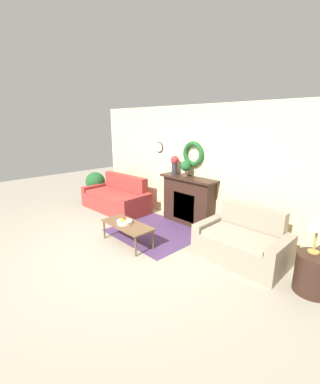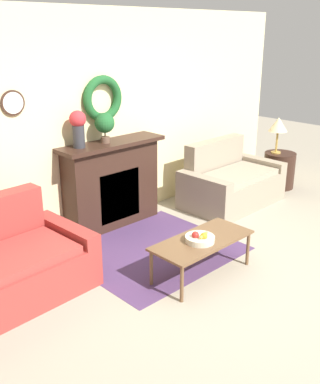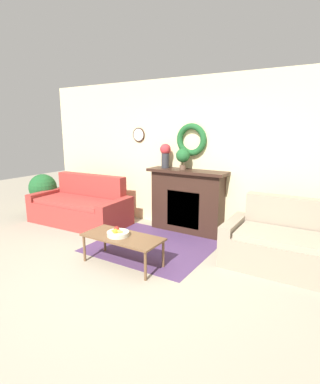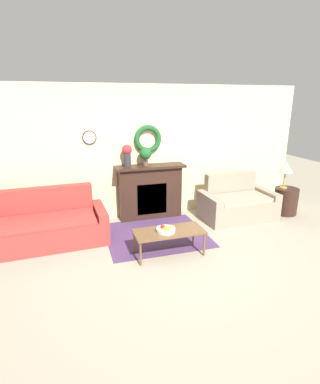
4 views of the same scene
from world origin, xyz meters
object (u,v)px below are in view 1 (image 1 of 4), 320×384
Objects in this scene: fireplace at (188,200)px; side_table_by_loveseat at (314,274)px; loveseat_right at (242,243)px; coffee_table at (127,226)px; potted_plant_on_mantel at (186,166)px; table_lamp at (319,223)px; potted_plant_floor_by_couch at (95,182)px; couch_left at (117,198)px; fruit_bowl at (124,222)px; vase_on_mantel_left at (175,163)px.

fireplace is 2.51× the size of side_table_by_loveseat.
loveseat_right reaches higher than coffee_table.
fireplace is 0.80m from potted_plant_on_mantel.
coffee_table is at bearing -160.71° from table_lamp.
potted_plant_floor_by_couch is (-3.09, -0.58, -0.81)m from potted_plant_on_mantel.
couch_left reaches higher than fruit_bowl.
loveseat_right is at bearing -1.92° from couch_left.
fruit_bowl is at bearing -96.77° from fireplace.
fruit_bowl is 3.18m from potted_plant_floor_by_couch.
side_table_by_loveseat is 1.55× the size of potted_plant_on_mantel.
vase_on_mantel_left is at bearing 12.41° from potted_plant_floor_by_couch.
potted_plant_on_mantel reaches higher than couch_left.
fruit_bowl is at bearing -93.79° from potted_plant_on_mantel.
loveseat_right is at bearing 0.20° from potted_plant_floor_by_couch.
potted_plant_on_mantel is at bearing -170.74° from fireplace.
fireplace is 2.97m from side_table_by_loveseat.
vase_on_mantel_left is at bearing 169.06° from table_lamp.
fireplace is 0.95× the size of loveseat_right.
loveseat_right is 1.16m from side_table_by_loveseat.
couch_left is 1.21m from potted_plant_floor_by_couch.
fruit_bowl is (1.79, -1.05, 0.13)m from couch_left.
fireplace is 3.24m from potted_plant_floor_by_couch.
vase_on_mantel_left reaches higher than table_lamp.
potted_plant_floor_by_couch is (-2.98, 1.09, 0.10)m from fruit_bowl.
coffee_table is 3.03× the size of potted_plant_on_mantel.
couch_left is 3.46× the size of table_lamp.
side_table_by_loveseat is 1.31× the size of vase_on_mantel_left.
side_table_by_loveseat is at bearing -38.66° from table_lamp.
coffee_table is 2.56× the size of vase_on_mantel_left.
potted_plant_on_mantel reaches higher than coffee_table.
potted_plant_floor_by_couch reaches higher than side_table_by_loveseat.
table_lamp reaches higher than fireplace.
fruit_bowl is at bearing -20.09° from potted_plant_floor_by_couch.
loveseat_right is (3.72, 0.06, 0.00)m from couch_left.
vase_on_mantel_left reaches higher than potted_plant_on_mantel.
couch_left is at bearing 179.54° from side_table_by_loveseat.
vase_on_mantel_left reaches higher than coffee_table.
loveseat_right is 2.50m from vase_on_mantel_left.
potted_plant_on_mantel is at bearing -3.11° from vase_on_mantel_left.
fireplace reaches higher than loveseat_right.
side_table_by_loveseat is at bearing 18.07° from coffee_table.
potted_plant_on_mantel is (-2.91, 0.61, 0.34)m from table_lamp.
potted_plant_on_mantel is at bearing 161.87° from loveseat_right.
loveseat_right is 4.08× the size of potted_plant_on_mantel.
coffee_table is 1.95× the size of table_lamp.
potted_plant_on_mantel is at bearing 10.62° from potted_plant_floor_by_couch.
fireplace reaches higher than fruit_bowl.
table_lamp reaches higher than couch_left.
couch_left is 1.77× the size of coffee_table.
potted_plant_on_mantel is (0.05, 1.65, 0.99)m from coffee_table.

